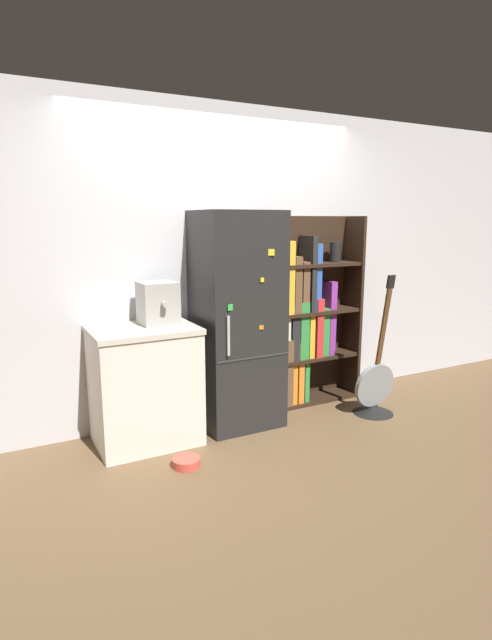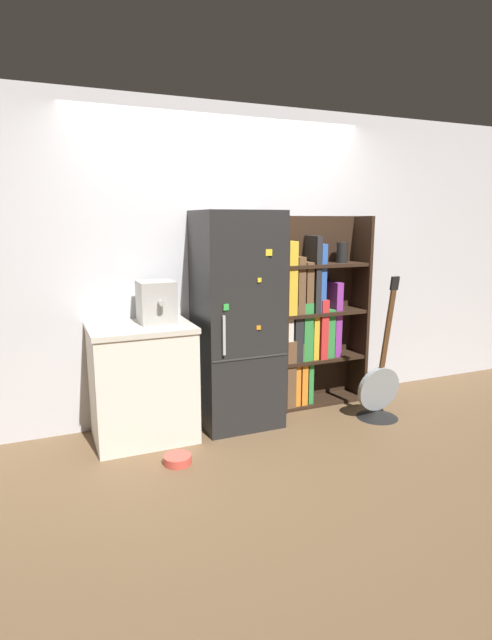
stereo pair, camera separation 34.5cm
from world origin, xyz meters
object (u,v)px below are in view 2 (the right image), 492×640
object	(u,v)px
refrigerator	(237,320)
espresso_machine	(156,302)
guitar	(378,398)
pet_bowl	(178,459)
bookshelf	(310,320)

from	to	relation	value
refrigerator	espresso_machine	size ratio (longest dim) A/B	5.40
guitar	refrigerator	bearing A→B (deg)	161.17
refrigerator	guitar	bearing A→B (deg)	-18.83
refrigerator	pet_bowl	xyz separation A→B (m)	(-0.66, -0.53, -0.84)
refrigerator	espresso_machine	world-z (taller)	refrigerator
bookshelf	pet_bowl	xyz separation A→B (m)	(-1.44, -0.69, -0.75)
guitar	pet_bowl	distance (m)	1.82
pet_bowl	refrigerator	bearing A→B (deg)	38.60
guitar	pet_bowl	world-z (taller)	guitar
refrigerator	espresso_machine	bearing A→B (deg)	176.10
espresso_machine	pet_bowl	world-z (taller)	espresso_machine
bookshelf	guitar	world-z (taller)	bookshelf
bookshelf	pet_bowl	size ratio (longest dim) A/B	8.67
refrigerator	guitar	size ratio (longest dim) A/B	1.41
guitar	pet_bowl	bearing A→B (deg)	-175.61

